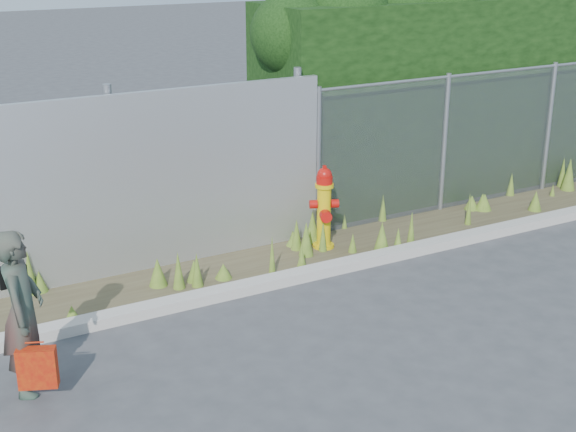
# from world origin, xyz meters

# --- Properties ---
(ground) EXTENTS (80.00, 80.00, 0.00)m
(ground) POSITION_xyz_m (0.00, 0.00, 0.00)
(ground) COLOR #3E3E40
(ground) RESTS_ON ground
(curb) EXTENTS (16.00, 0.22, 0.12)m
(curb) POSITION_xyz_m (0.00, 1.80, 0.06)
(curb) COLOR #ADA69D
(curb) RESTS_ON ground
(weed_strip) EXTENTS (16.00, 1.26, 0.55)m
(weed_strip) POSITION_xyz_m (0.50, 2.50, 0.14)
(weed_strip) COLOR #483F29
(weed_strip) RESTS_ON ground
(chainlink_fence) EXTENTS (6.50, 0.07, 2.05)m
(chainlink_fence) POSITION_xyz_m (4.25, 3.00, 1.03)
(chainlink_fence) COLOR gray
(chainlink_fence) RESTS_ON ground
(hedge) EXTENTS (7.59, 1.91, 3.65)m
(hedge) POSITION_xyz_m (4.51, 4.05, 1.99)
(hedge) COLOR black
(hedge) RESTS_ON ground
(fire_hydrant) EXTENTS (0.38, 0.34, 1.13)m
(fire_hydrant) POSITION_xyz_m (0.86, 2.52, 0.55)
(fire_hydrant) COLOR #DDB90B
(fire_hydrant) RESTS_ON ground
(woman) EXTENTS (0.56, 0.66, 1.54)m
(woman) POSITION_xyz_m (-3.26, 0.88, 0.77)
(woman) COLOR #106750
(woman) RESTS_ON ground
(red_tote_bag) EXTENTS (0.34, 0.12, 0.44)m
(red_tote_bag) POSITION_xyz_m (-3.24, 0.60, 0.35)
(red_tote_bag) COLOR #A50B09
(black_shoulder_bag) EXTENTS (0.25, 0.10, 0.18)m
(black_shoulder_bag) POSITION_xyz_m (-3.29, 1.01, 1.08)
(black_shoulder_bag) COLOR black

